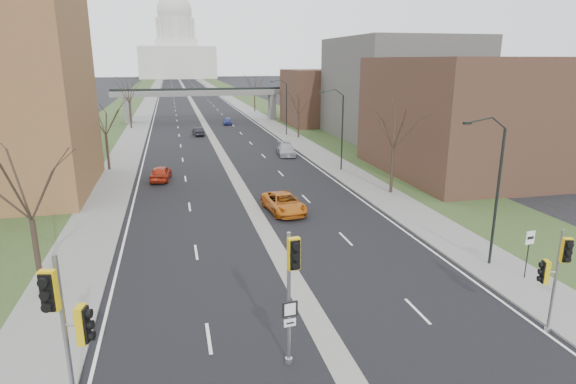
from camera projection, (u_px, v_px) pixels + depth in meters
name	position (u px, v px, depth m)	size (l,w,h in m)	color
ground	(332.00, 349.00, 20.23)	(700.00, 700.00, 0.00)	black
road_surface	(189.00, 96.00, 160.82)	(20.00, 600.00, 0.01)	black
median_strip	(189.00, 96.00, 160.82)	(1.20, 600.00, 0.02)	gray
sidewalk_right	(225.00, 95.00, 163.52)	(4.00, 600.00, 0.12)	gray
sidewalk_left	(152.00, 97.00, 158.10)	(4.00, 600.00, 0.12)	gray
grass_verge_right	(242.00, 95.00, 164.87)	(8.00, 600.00, 0.10)	#283C1B
grass_verge_left	(133.00, 97.00, 156.74)	(8.00, 600.00, 0.10)	#283C1B
commercial_block_near	(466.00, 117.00, 50.30)	(16.00, 20.00, 12.00)	brown
commercial_block_mid	(399.00, 89.00, 73.30)	(18.00, 22.00, 15.00)	#595751
commercial_block_far	(325.00, 97.00, 89.48)	(14.00, 14.00, 10.00)	brown
pedestrian_bridge	(202.00, 96.00, 93.93)	(34.00, 3.00, 6.45)	slate
capitol	(177.00, 49.00, 315.22)	(48.00, 42.00, 55.75)	beige
streetlight_near	(490.00, 150.00, 26.49)	(2.61, 0.20, 8.70)	black
streetlight_mid	(336.00, 107.00, 50.86)	(2.61, 0.20, 8.70)	black
streetlight_far	(281.00, 92.00, 75.23)	(2.61, 0.20, 8.70)	black
tree_left_a	(24.00, 170.00, 23.03)	(7.20, 7.20, 9.40)	#382B21
tree_left_b	(104.00, 113.00, 51.26)	(6.75, 6.75, 8.81)	#382B21
tree_left_c	(128.00, 88.00, 82.91)	(7.65, 7.65, 9.99)	#382B21
tree_right_a	(395.00, 120.00, 42.03)	(7.20, 7.20, 9.40)	#382B21
tree_right_b	(299.00, 100.00, 73.17)	(6.30, 6.30, 8.22)	#382B21
tree_right_c	(254.00, 81.00, 110.34)	(7.65, 7.65, 9.99)	#382B21
signal_pole_left	(67.00, 319.00, 15.09)	(1.26, 1.00, 5.96)	gray
signal_pole_median	(292.00, 277.00, 18.00)	(0.64, 0.92, 5.57)	gray
signal_pole_right	(555.00, 268.00, 20.53)	(0.81, 1.06, 4.85)	gray
speed_limit_sign	(529.00, 246.00, 26.10)	(0.59, 0.10, 2.73)	black
car_left_near	(161.00, 173.00, 48.34)	(1.81, 4.50, 1.53)	#A92813
car_left_far	(198.00, 132.00, 76.98)	(1.38, 3.96, 1.31)	black
car_right_near	(284.00, 203.00, 38.27)	(2.51, 5.45, 1.51)	#BC5E14
car_right_mid	(286.00, 149.00, 61.15)	(2.05, 5.04, 1.46)	#999BA0
car_right_far	(228.00, 121.00, 90.26)	(1.52, 3.79, 1.29)	navy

